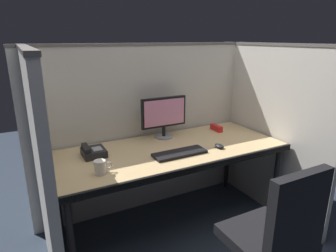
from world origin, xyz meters
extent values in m
plane|color=#2D3847|center=(0.00, 0.00, 0.00)|extent=(8.00, 8.00, 0.00)
cube|color=beige|center=(0.00, 0.74, 0.78)|extent=(2.20, 0.05, 1.55)
cube|color=#605B56|center=(0.00, 0.74, 1.56)|extent=(2.21, 0.06, 0.02)
cube|color=beige|center=(-0.99, 0.20, 0.78)|extent=(0.05, 1.40, 1.55)
cube|color=#605B56|center=(-0.99, 0.20, 1.56)|extent=(0.06, 1.41, 0.02)
cube|color=beige|center=(0.99, 0.20, 0.78)|extent=(0.05, 1.40, 1.55)
cube|color=#605B56|center=(0.99, 0.20, 1.56)|extent=(0.06, 1.41, 0.02)
cube|color=tan|center=(0.00, 0.30, 0.72)|extent=(1.90, 0.80, 0.04)
cube|color=black|center=(0.00, -0.09, 0.72)|extent=(1.90, 0.02, 0.05)
cylinder|color=black|center=(-0.89, -0.04, 0.35)|extent=(0.04, 0.04, 0.70)
cylinder|color=black|center=(0.89, -0.04, 0.35)|extent=(0.04, 0.04, 0.70)
cylinder|color=black|center=(-0.89, 0.64, 0.35)|extent=(0.04, 0.04, 0.70)
cylinder|color=black|center=(0.89, 0.64, 0.35)|extent=(0.04, 0.04, 0.70)
cube|color=black|center=(0.14, -0.64, 0.46)|extent=(0.44, 0.44, 0.07)
cube|color=black|center=(0.14, -0.83, 0.73)|extent=(0.40, 0.06, 0.48)
cylinder|color=gray|center=(0.08, 0.58, 0.75)|extent=(0.17, 0.17, 0.01)
cylinder|color=black|center=(0.08, 0.58, 0.80)|extent=(0.03, 0.03, 0.09)
cube|color=black|center=(0.08, 0.58, 0.98)|extent=(0.43, 0.03, 0.27)
cube|color=pink|center=(0.08, 0.56, 0.98)|extent=(0.39, 0.01, 0.23)
cube|color=black|center=(0.00, 0.15, 0.75)|extent=(0.43, 0.15, 0.02)
ellipsoid|color=black|center=(0.36, 0.12, 0.76)|extent=(0.06, 0.10, 0.03)
cylinder|color=#59595B|center=(0.36, 0.14, 0.77)|extent=(0.01, 0.01, 0.01)
cube|color=red|center=(0.62, 0.51, 0.77)|extent=(0.04, 0.15, 0.06)
cylinder|color=silver|center=(-0.64, 0.11, 0.79)|extent=(0.08, 0.08, 0.09)
torus|color=silver|center=(-0.58, 0.11, 0.79)|extent=(0.06, 0.01, 0.06)
cube|color=black|center=(-0.60, 0.44, 0.77)|extent=(0.17, 0.19, 0.06)
cube|color=black|center=(-0.66, 0.44, 0.81)|extent=(0.04, 0.17, 0.03)
cube|color=gray|center=(-0.58, 0.43, 0.80)|extent=(0.07, 0.09, 0.00)
camera|label=1|loc=(-1.06, -1.68, 1.62)|focal=31.02mm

